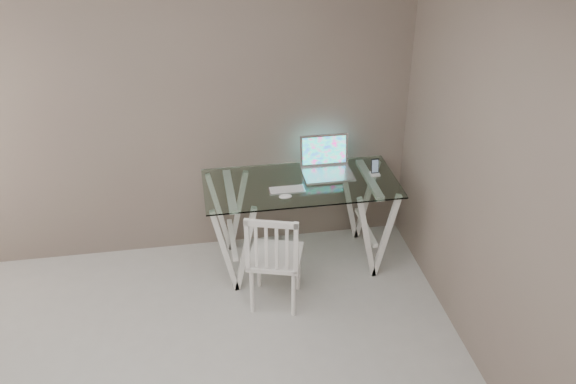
{
  "coord_description": "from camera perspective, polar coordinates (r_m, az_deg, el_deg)",
  "views": [
    {
      "loc": [
        0.23,
        -2.4,
        3.17
      ],
      "look_at": [
        0.9,
        1.55,
        0.85
      ],
      "focal_mm": 40.0,
      "sensor_mm": 36.0,
      "label": 1
    }
  ],
  "objects": [
    {
      "name": "desk",
      "position": [
        5.14,
        1.1,
        -2.71
      ],
      "size": [
        1.5,
        0.7,
        0.75
      ],
      "color": "silver",
      "rests_on": "ground"
    },
    {
      "name": "mouse",
      "position": [
        4.74,
        -0.23,
        -0.4
      ],
      "size": [
        0.1,
        0.06,
        0.03
      ],
      "primitive_type": "ellipsoid",
      "color": "white",
      "rests_on": "desk"
    },
    {
      "name": "phone_dock",
      "position": [
        5.1,
        7.73,
        1.91
      ],
      "size": [
        0.07,
        0.07,
        0.13
      ],
      "color": "white",
      "rests_on": "desk"
    },
    {
      "name": "chair",
      "position": [
        4.63,
        -1.26,
        -5.74
      ],
      "size": [
        0.47,
        0.47,
        0.83
      ],
      "rotation": [
        0.0,
        0.0,
        -0.29
      ],
      "color": "white",
      "rests_on": "ground"
    },
    {
      "name": "room",
      "position": [
        2.83,
        -14.14,
        -1.74
      ],
      "size": [
        4.5,
        4.52,
        2.71
      ],
      "color": "#B0AEA9",
      "rests_on": "ground"
    },
    {
      "name": "laptop",
      "position": [
        5.1,
        3.41,
        2.5
      ],
      "size": [
        0.39,
        0.32,
        0.28
      ],
      "color": "silver",
      "rests_on": "desk"
    },
    {
      "name": "keyboard",
      "position": [
        4.85,
        -0.11,
        0.2
      ],
      "size": [
        0.28,
        0.12,
        0.01
      ],
      "primitive_type": "cube",
      "color": "silver",
      "rests_on": "desk"
    }
  ]
}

